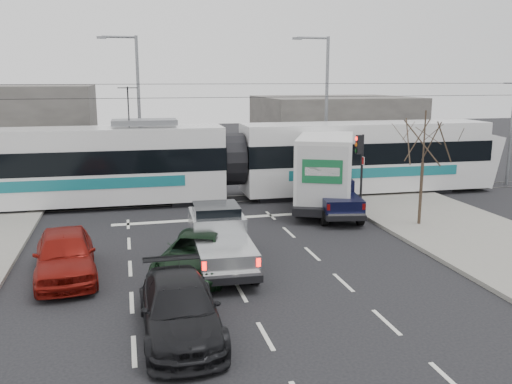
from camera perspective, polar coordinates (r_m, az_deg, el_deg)
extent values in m
plane|color=black|center=(20.15, 1.35, -6.90)|extent=(120.00, 120.00, 0.00)
cube|color=gray|center=(24.00, 22.66, -4.56)|extent=(6.00, 60.00, 0.15)
cube|color=#33302D|center=(29.57, -3.68, -0.80)|extent=(60.00, 1.60, 0.03)
cube|color=slate|center=(45.86, 8.13, 6.78)|extent=(12.00, 10.00, 5.00)
cylinder|color=#47382B|center=(24.91, 16.95, -0.14)|extent=(0.14, 0.14, 2.75)
cylinder|color=#47382B|center=(24.53, 17.30, 5.58)|extent=(0.07, 0.07, 2.25)
cylinder|color=black|center=(27.85, 11.07, 2.28)|extent=(0.12, 0.12, 3.60)
cube|color=black|center=(27.58, 10.80, 4.93)|extent=(0.28, 0.28, 0.95)
cylinder|color=#FF0C07|center=(27.49, 10.53, 5.55)|extent=(0.06, 0.20, 0.20)
cylinder|color=orange|center=(27.52, 10.51, 4.93)|extent=(0.06, 0.20, 0.20)
cylinder|color=#05330C|center=(27.56, 10.49, 4.31)|extent=(0.06, 0.20, 0.20)
cube|color=white|center=(27.63, 11.20, 3.25)|extent=(0.02, 0.30, 0.40)
cylinder|color=slate|center=(34.79, 7.41, 8.51)|extent=(0.20, 0.20, 9.00)
cylinder|color=slate|center=(34.48, 6.00, 15.83)|extent=(2.00, 0.14, 0.14)
cube|color=slate|center=(34.15, 4.36, 15.82)|extent=(0.55, 0.25, 0.14)
cylinder|color=slate|center=(34.49, -12.19, 8.32)|extent=(0.20, 0.20, 9.00)
cylinder|color=slate|center=(34.50, -14.24, 15.54)|extent=(2.00, 0.14, 0.14)
cube|color=slate|center=(34.52, -15.96, 15.37)|extent=(0.55, 0.25, 0.14)
cylinder|color=black|center=(28.87, -3.83, 9.90)|extent=(60.00, 0.03, 0.03)
cylinder|color=black|center=(28.85, -3.85, 11.28)|extent=(60.00, 0.03, 0.03)
cylinder|color=slate|center=(36.67, 25.31, 6.08)|extent=(0.20, 0.20, 7.00)
cube|color=white|center=(29.10, -17.44, 0.72)|extent=(14.14, 3.22, 1.71)
cube|color=black|center=(28.88, -17.61, 3.29)|extent=(14.21, 3.25, 1.17)
cube|color=white|center=(28.76, -17.74, 5.35)|extent=(14.14, 3.10, 1.09)
cube|color=#166972|center=(27.58, -17.72, 0.76)|extent=(9.86, 0.21, 0.54)
cube|color=white|center=(31.67, 11.34, 1.91)|extent=(14.14, 3.22, 1.71)
cube|color=black|center=(31.47, 11.43, 4.27)|extent=(14.21, 3.25, 1.17)
cube|color=white|center=(31.36, 11.51, 6.17)|extent=(14.14, 3.10, 1.09)
cube|color=#166972|center=(30.28, 12.50, 2.00)|extent=(9.86, 0.21, 0.54)
cylinder|color=black|center=(29.25, -2.45, 3.47)|extent=(1.15, 2.86, 2.84)
cube|color=slate|center=(28.58, -11.67, 7.22)|extent=(3.31, 1.83, 0.27)
cube|color=black|center=(29.86, -24.66, -1.38)|extent=(2.23, 2.55, 0.39)
cube|color=black|center=(29.31, -6.84, -0.60)|extent=(2.23, 2.55, 0.39)
cube|color=black|center=(30.10, 1.89, -0.19)|extent=(2.23, 2.55, 0.39)
cube|color=black|center=(33.56, 17.26, 0.54)|extent=(2.23, 2.55, 0.39)
cube|color=black|center=(19.02, -3.75, -6.44)|extent=(2.11, 5.54, 0.24)
cube|color=#B6BABB|center=(19.76, -4.16, -3.74)|extent=(1.94, 2.37, 1.08)
cube|color=black|center=(19.71, -4.22, -2.09)|extent=(1.67, 1.70, 0.52)
cube|color=#B6BABB|center=(21.08, -4.60, -3.36)|extent=(1.83, 1.06, 0.52)
cube|color=#B6BABB|center=(17.77, -3.24, -6.49)|extent=(1.95, 2.53, 0.61)
cube|color=silver|center=(16.53, -2.52, -8.85)|extent=(1.74, 0.24, 0.17)
cube|color=#FF0C07|center=(16.42, -5.48, -7.75)|extent=(0.13, 0.08, 0.26)
cube|color=#FF0C07|center=(16.65, 0.25, -7.41)|extent=(0.13, 0.08, 0.26)
cylinder|color=black|center=(20.64, -6.79, -5.43)|extent=(0.29, 0.76, 0.75)
cylinder|color=black|center=(20.83, -2.02, -5.19)|extent=(0.29, 0.76, 0.75)
cylinder|color=black|center=(17.34, -5.83, -8.82)|extent=(0.29, 0.76, 0.75)
cylinder|color=black|center=(17.57, -0.14, -8.47)|extent=(0.29, 0.76, 0.75)
cube|color=black|center=(27.89, 7.27, -0.43)|extent=(5.36, 7.89, 0.37)
cube|color=white|center=(30.51, 7.58, 2.36)|extent=(2.96, 2.63, 1.71)
cube|color=black|center=(30.56, 7.63, 3.60)|extent=(2.41, 1.94, 0.64)
cube|color=silver|center=(26.86, 7.27, 2.53)|extent=(4.40, 5.69, 3.16)
cube|color=silver|center=(24.37, 6.97, 1.58)|extent=(2.09, 0.96, 2.78)
cube|color=#155F34|center=(24.28, 6.98, 2.14)|extent=(1.65, 0.74, 1.07)
cube|color=black|center=(24.49, 6.84, -2.40)|extent=(2.22, 1.17, 0.19)
cylinder|color=black|center=(30.32, 5.36, 0.40)|extent=(0.68, 1.01, 0.96)
cylinder|color=black|center=(30.23, 9.63, 0.25)|extent=(0.68, 1.01, 0.96)
cylinder|color=black|center=(25.93, 4.54, -1.43)|extent=(0.72, 1.11, 1.07)
cylinder|color=black|center=(25.83, 9.53, -1.61)|extent=(0.72, 1.11, 1.07)
cube|color=black|center=(26.08, 8.34, -1.46)|extent=(2.57, 5.03, 0.24)
cube|color=black|center=(26.76, 8.00, 0.37)|extent=(2.06, 2.28, 1.10)
cube|color=black|center=(26.75, 7.99, 1.61)|extent=(1.73, 1.68, 0.53)
cube|color=black|center=(27.91, 7.51, 0.39)|extent=(1.81, 1.14, 0.53)
cube|color=black|center=(24.99, 8.87, -1.16)|extent=(2.08, 2.42, 0.62)
cube|color=silver|center=(23.87, 9.49, -2.44)|extent=(1.64, 0.45, 0.17)
cube|color=#590505|center=(23.71, 7.63, -1.59)|extent=(0.15, 0.10, 0.27)
cube|color=#590505|center=(24.07, 11.28, -1.52)|extent=(0.15, 0.10, 0.27)
cylinder|color=black|center=(27.43, 5.99, -1.04)|extent=(0.40, 0.80, 0.77)
cylinder|color=black|center=(27.75, 9.32, -0.99)|extent=(0.40, 0.80, 0.77)
cylinder|color=black|center=(24.50, 7.20, -2.65)|extent=(0.40, 0.80, 0.77)
cylinder|color=black|center=(24.86, 10.90, -2.56)|extent=(0.40, 0.80, 0.77)
imported|color=black|center=(18.47, -6.16, -6.53)|extent=(3.92, 5.37, 1.36)
imported|color=maroon|center=(19.03, -19.47, -6.19)|extent=(2.36, 4.90, 1.61)
imported|color=black|center=(14.33, -8.02, -12.06)|extent=(1.97, 4.84, 1.40)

